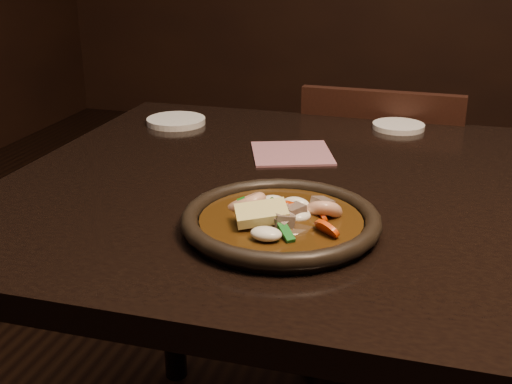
# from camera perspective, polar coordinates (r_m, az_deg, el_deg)

# --- Properties ---
(table) EXTENTS (1.60, 0.90, 0.75)m
(table) POSITION_cam_1_polar(r_m,az_deg,el_deg) (1.09, 19.83, -4.48)
(table) COLOR black
(table) RESTS_ON floor
(chair) EXTENTS (0.39, 0.39, 0.81)m
(chair) POSITION_cam_1_polar(r_m,az_deg,el_deg) (1.70, 10.75, -2.70)
(chair) COLOR black
(chair) RESTS_ON floor
(plate) EXTENTS (0.28, 0.28, 0.03)m
(plate) POSITION_cam_1_polar(r_m,az_deg,el_deg) (0.89, 2.23, -2.61)
(plate) COLOR black
(plate) RESTS_ON table
(stirfry) EXTENTS (0.19, 0.15, 0.06)m
(stirfry) POSITION_cam_1_polar(r_m,az_deg,el_deg) (0.89, 2.35, -2.26)
(stirfry) COLOR #341F09
(stirfry) RESTS_ON plate
(saucer_left) EXTENTS (0.13, 0.13, 0.01)m
(saucer_left) POSITION_cam_1_polar(r_m,az_deg,el_deg) (1.43, -7.12, 6.28)
(saucer_left) COLOR white
(saucer_left) RESTS_ON table
(saucer_right) EXTENTS (0.11, 0.11, 0.01)m
(saucer_right) POSITION_cam_1_polar(r_m,az_deg,el_deg) (1.42, 12.55, 5.73)
(saucer_right) COLOR white
(saucer_right) RESTS_ON table
(napkin) EXTENTS (0.19, 0.19, 0.00)m
(napkin) POSITION_cam_1_polar(r_m,az_deg,el_deg) (1.22, 3.20, 3.46)
(napkin) COLOR #985E68
(napkin) RESTS_ON table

